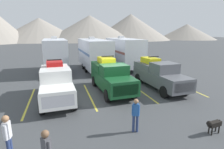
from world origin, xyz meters
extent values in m
plane|color=#3F4244|center=(0.00, 0.00, 0.00)|extent=(240.00, 240.00, 0.00)
cube|color=white|center=(-4.20, -0.29, 0.92)|extent=(2.15, 5.55, 0.93)
cube|color=white|center=(-4.13, -2.26, 1.43)|extent=(1.92, 1.61, 0.08)
cube|color=white|center=(-4.18, -0.78, 1.81)|extent=(1.88, 1.49, 0.84)
cube|color=slate|center=(-4.16, -1.35, 1.85)|extent=(1.72, 0.30, 0.62)
cube|color=white|center=(-4.26, 1.19, 1.69)|extent=(2.00, 2.59, 0.61)
cube|color=silver|center=(-4.10, -3.00, 0.97)|extent=(1.65, 0.12, 0.65)
cylinder|color=black|center=(-3.24, -2.12, 0.46)|extent=(0.32, 0.92, 0.91)
cylinder|color=black|center=(-5.02, -2.19, 0.46)|extent=(0.32, 0.92, 0.91)
cylinder|color=black|center=(-3.38, 1.61, 0.46)|extent=(0.32, 0.92, 0.91)
cylinder|color=black|center=(-5.17, 1.54, 0.46)|extent=(0.32, 0.92, 0.91)
cube|color=red|center=(-4.26, 1.19, 2.22)|extent=(1.13, 1.65, 0.45)
cylinder|color=black|center=(-3.80, 0.65, 2.21)|extent=(0.20, 0.45, 0.44)
cylinder|color=black|center=(-4.68, 0.62, 2.21)|extent=(0.20, 0.45, 0.44)
cylinder|color=black|center=(-3.84, 1.76, 2.21)|extent=(0.20, 0.45, 0.44)
cylinder|color=black|center=(-4.72, 1.73, 2.21)|extent=(0.20, 0.45, 0.44)
cube|color=black|center=(-4.24, 0.74, 2.59)|extent=(0.97, 0.12, 0.08)
cube|color=#144723|center=(-0.19, 0.36, 0.92)|extent=(2.22, 5.50, 0.99)
cube|color=#144723|center=(-0.12, -1.59, 1.46)|extent=(1.99, 1.59, 0.08)
cube|color=#144723|center=(-0.17, -0.13, 1.81)|extent=(1.95, 1.48, 0.78)
cube|color=slate|center=(-0.15, -0.69, 1.84)|extent=(1.78, 0.29, 0.58)
cube|color=#144723|center=(-0.25, 1.82, 1.71)|extent=(2.07, 2.57, 0.58)
cube|color=silver|center=(-0.09, -2.32, 0.97)|extent=(1.71, 0.13, 0.69)
cylinder|color=black|center=(0.81, -1.45, 0.43)|extent=(0.31, 0.86, 0.85)
cylinder|color=black|center=(-1.05, -1.52, 0.43)|extent=(0.31, 0.86, 0.85)
cylinder|color=black|center=(0.66, 2.24, 0.43)|extent=(0.31, 0.86, 0.85)
cylinder|color=black|center=(-1.19, 2.17, 0.43)|extent=(0.31, 0.86, 0.85)
cube|color=yellow|center=(-0.25, 1.82, 2.23)|extent=(1.17, 1.64, 0.45)
cylinder|color=black|center=(0.23, 1.29, 2.22)|extent=(0.20, 0.45, 0.44)
cylinder|color=black|center=(-0.68, 1.26, 2.22)|extent=(0.20, 0.45, 0.44)
cylinder|color=black|center=(0.18, 2.39, 2.22)|extent=(0.20, 0.45, 0.44)
cylinder|color=black|center=(-0.72, 2.35, 2.22)|extent=(0.20, 0.45, 0.44)
cube|color=black|center=(-0.23, 1.37, 2.60)|extent=(1.01, 0.12, 0.08)
cube|color=#595B60|center=(3.76, 0.10, 0.88)|extent=(2.15, 5.87, 0.91)
cube|color=#595B60|center=(3.84, -1.99, 1.37)|extent=(1.91, 1.69, 0.08)
cube|color=#595B60|center=(3.78, -0.42, 1.75)|extent=(1.87, 1.58, 0.83)
cube|color=slate|center=(3.80, -1.03, 1.79)|extent=(1.70, 0.30, 0.62)
cube|color=#595B60|center=(3.70, 1.66, 1.59)|extent=(1.99, 2.74, 0.50)
cube|color=silver|center=(3.87, -2.77, 0.92)|extent=(1.64, 0.12, 0.64)
cylinder|color=black|center=(4.72, -1.84, 0.42)|extent=(0.31, 0.85, 0.84)
cylinder|color=black|center=(2.95, -1.91, 0.42)|extent=(0.31, 0.85, 0.84)
cylinder|color=black|center=(4.57, 2.10, 0.42)|extent=(0.31, 0.85, 0.84)
cylinder|color=black|center=(2.79, 2.03, 0.42)|extent=(0.31, 0.85, 0.84)
cube|color=yellow|center=(3.70, 1.66, 2.06)|extent=(1.13, 1.75, 0.45)
cylinder|color=black|center=(4.15, 1.09, 2.06)|extent=(0.20, 0.45, 0.44)
cylinder|color=black|center=(3.28, 1.06, 2.06)|extent=(0.20, 0.45, 0.44)
cylinder|color=black|center=(4.11, 2.27, 2.06)|extent=(0.20, 0.45, 0.44)
cylinder|color=black|center=(3.24, 2.23, 2.06)|extent=(0.20, 0.45, 0.44)
cube|color=black|center=(3.71, 1.18, 2.44)|extent=(0.97, 0.12, 0.08)
cube|color=gold|center=(-5.99, -0.02, 0.00)|extent=(0.12, 5.50, 0.01)
cube|color=gold|center=(-2.00, -0.02, 0.00)|extent=(0.12, 5.50, 0.01)
cube|color=gold|center=(2.00, -0.02, 0.00)|extent=(0.12, 5.50, 0.01)
cube|color=gold|center=(5.99, -0.02, 0.00)|extent=(0.12, 5.50, 0.01)
cube|color=silver|center=(-4.30, 8.63, 2.10)|extent=(2.56, 6.48, 3.14)
cube|color=brown|center=(-5.48, 8.59, 2.26)|extent=(0.23, 6.15, 0.24)
cube|color=silver|center=(-4.33, 9.59, 3.82)|extent=(0.62, 0.72, 0.30)
cube|color=#333333|center=(-4.17, 4.83, 0.32)|extent=(0.16, 1.20, 0.12)
cylinder|color=black|center=(-3.20, 7.90, 0.38)|extent=(0.25, 0.77, 0.76)
cylinder|color=black|center=(-5.35, 7.83, 0.38)|extent=(0.25, 0.77, 0.76)
cylinder|color=black|center=(-3.25, 9.44, 0.38)|extent=(0.25, 0.77, 0.76)
cylinder|color=black|center=(-5.40, 9.36, 0.38)|extent=(0.25, 0.77, 0.76)
cube|color=silver|center=(0.02, 8.45, 2.06)|extent=(2.81, 7.67, 3.06)
cube|color=#4C6B99|center=(-1.27, 8.41, 2.21)|extent=(0.27, 7.28, 0.24)
cube|color=silver|center=(-0.02, 9.59, 3.74)|extent=(0.62, 0.72, 0.30)
cube|color=#333333|center=(0.17, 4.06, 0.32)|extent=(0.16, 1.20, 0.12)
cylinder|color=black|center=(1.22, 7.58, 0.38)|extent=(0.25, 0.77, 0.76)
cylinder|color=black|center=(-1.12, 7.50, 0.38)|extent=(0.25, 0.77, 0.76)
cylinder|color=black|center=(1.16, 9.41, 0.38)|extent=(0.25, 0.77, 0.76)
cylinder|color=black|center=(-1.19, 9.32, 0.38)|extent=(0.25, 0.77, 0.76)
cube|color=silver|center=(3.72, 8.37, 2.09)|extent=(2.81, 7.06, 3.13)
cube|color=brown|center=(2.42, 8.32, 2.25)|extent=(0.25, 6.70, 0.24)
cube|color=silver|center=(3.68, 9.41, 3.81)|extent=(0.62, 0.72, 0.30)
cube|color=#333333|center=(3.86, 4.28, 0.32)|extent=(0.16, 1.20, 0.12)
cylinder|color=black|center=(4.93, 7.57, 0.38)|extent=(0.25, 0.77, 0.76)
cylinder|color=black|center=(2.57, 7.49, 0.38)|extent=(0.25, 0.77, 0.76)
cylinder|color=black|center=(4.87, 9.24, 0.38)|extent=(0.25, 0.77, 0.76)
cylinder|color=black|center=(2.51, 9.16, 0.38)|extent=(0.25, 0.77, 0.76)
cylinder|color=navy|center=(-0.68, -5.37, 0.41)|extent=(0.12, 0.12, 0.81)
cylinder|color=navy|center=(-0.84, -5.31, 0.41)|extent=(0.12, 0.12, 0.81)
cube|color=#2659A5|center=(-0.76, -5.34, 1.10)|extent=(0.29, 0.26, 0.58)
sphere|color=#9E704C|center=(-0.76, -5.34, 1.50)|extent=(0.22, 0.22, 0.22)
cylinder|color=#2659A5|center=(-0.64, -5.38, 1.07)|extent=(0.09, 0.09, 0.52)
cylinder|color=#2659A5|center=(-0.88, -5.29, 1.07)|extent=(0.09, 0.09, 0.52)
cube|color=#4C4C51|center=(-4.44, -7.10, 1.17)|extent=(0.31, 0.32, 0.61)
sphere|color=brown|center=(-4.44, -7.10, 1.60)|extent=(0.23, 0.23, 0.23)
cylinder|color=#4C4C51|center=(-4.53, -6.99, 1.14)|extent=(0.10, 0.10, 0.55)
cylinder|color=#4C4C51|center=(-4.36, -7.21, 1.14)|extent=(0.10, 0.10, 0.55)
cylinder|color=navy|center=(-5.80, -5.66, 0.44)|extent=(0.13, 0.13, 0.87)
cube|color=silver|center=(-5.81, -5.75, 1.18)|extent=(0.23, 0.28, 0.62)
sphere|color=#9E704C|center=(-5.81, -5.75, 1.61)|extent=(0.24, 0.24, 0.24)
cylinder|color=silver|center=(-5.82, -5.89, 1.15)|extent=(0.10, 0.10, 0.56)
cylinder|color=silver|center=(-5.79, -5.61, 1.15)|extent=(0.10, 0.10, 0.56)
cube|color=black|center=(2.60, -6.48, 0.47)|extent=(0.66, 0.30, 0.22)
sphere|color=black|center=(2.25, -6.52, 0.56)|extent=(0.24, 0.24, 0.24)
cylinder|color=black|center=(2.95, -6.45, 0.52)|extent=(0.16, 0.06, 0.20)
cylinder|color=black|center=(2.39, -6.59, 0.18)|extent=(0.06, 0.06, 0.36)
cylinder|color=black|center=(2.37, -6.43, 0.18)|extent=(0.06, 0.06, 0.36)
cylinder|color=black|center=(2.83, -6.54, 0.18)|extent=(0.06, 0.06, 0.36)
cylinder|color=black|center=(2.82, -6.38, 0.18)|extent=(0.06, 0.06, 0.36)
cone|color=gray|center=(-11.96, 80.48, 5.32)|extent=(39.15, 39.15, 10.65)
cone|color=gray|center=(11.45, 77.64, 6.04)|extent=(43.95, 43.95, 12.08)
cone|color=gray|center=(34.52, 81.58, 6.80)|extent=(42.40, 42.40, 13.60)
cone|color=gray|center=(67.20, 76.65, 4.27)|extent=(31.93, 31.93, 8.54)
camera|label=1|loc=(-3.89, -12.12, 4.52)|focal=28.60mm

